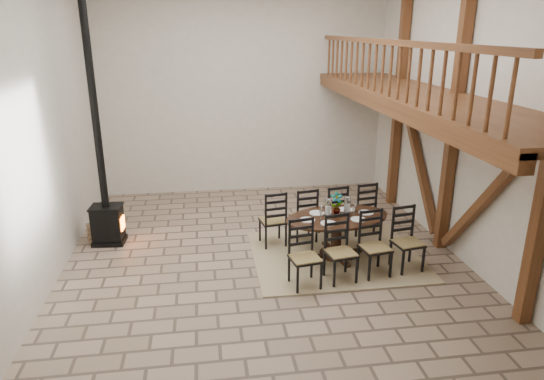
{
  "coord_description": "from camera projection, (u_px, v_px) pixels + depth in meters",
  "views": [
    {
      "loc": [
        -1.01,
        -7.89,
        3.98
      ],
      "look_at": [
        0.2,
        0.4,
        1.16
      ],
      "focal_mm": 32.0,
      "sensor_mm": 36.0,
      "label": 1
    }
  ],
  "objects": [
    {
      "name": "ground",
      "position": [
        264.0,
        258.0,
        8.81
      ],
      "size": [
        8.0,
        8.0,
        0.0
      ],
      "primitive_type": "plane",
      "color": "#907660",
      "rests_on": "ground"
    },
    {
      "name": "room_shell",
      "position": [
        335.0,
        88.0,
        8.01
      ],
      "size": [
        7.02,
        8.02,
        5.01
      ],
      "color": "beige",
      "rests_on": "ground"
    },
    {
      "name": "log_basket",
      "position": [
        107.0,
        227.0,
        9.73
      ],
      "size": [
        0.45,
        0.45,
        0.38
      ],
      "rotation": [
        0.0,
        0.0,
        -0.31
      ],
      "color": "brown",
      "rests_on": "ground"
    },
    {
      "name": "rug",
      "position": [
        335.0,
        256.0,
        8.86
      ],
      "size": [
        3.0,
        2.5,
        0.02
      ],
      "primitive_type": "cube",
      "color": "tan",
      "rests_on": "ground"
    },
    {
      "name": "wood_stove",
      "position": [
        104.0,
        187.0,
        9.04
      ],
      "size": [
        0.63,
        0.5,
        5.0
      ],
      "rotation": [
        0.0,
        0.0,
        -0.08
      ],
      "color": "black",
      "rests_on": "ground"
    },
    {
      "name": "log_stack",
      "position": [
        96.0,
        233.0,
        9.39
      ],
      "size": [
        0.34,
        0.29,
        0.4
      ],
      "rotation": [
        0.0,
        0.0,
        0.38
      ],
      "color": "#9F8359",
      "rests_on": "ground"
    },
    {
      "name": "dining_table",
      "position": [
        336.0,
        236.0,
        8.74
      ],
      "size": [
        2.65,
        2.46,
        1.22
      ],
      "rotation": [
        0.0,
        0.0,
        0.17
      ],
      "color": "black",
      "rests_on": "ground"
    }
  ]
}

